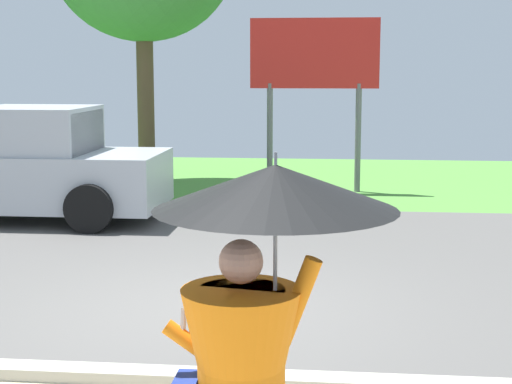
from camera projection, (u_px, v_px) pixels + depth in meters
The scene contains 4 objects.
ground_plane at pixel (237, 250), 11.33m from camera, with size 40.00×22.00×0.20m.
monk_pedestrian at pixel (252, 342), 3.94m from camera, with size 1.19×1.19×2.13m.
pickup_truck at pixel (10, 167), 13.30m from camera, with size 5.20×2.28×1.88m.
roadside_billboard at pixel (314, 66), 16.02m from camera, with size 2.60×0.12×3.50m.
Camera 1 is at (1.39, -8.03, 2.53)m, focal length 55.84 mm.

